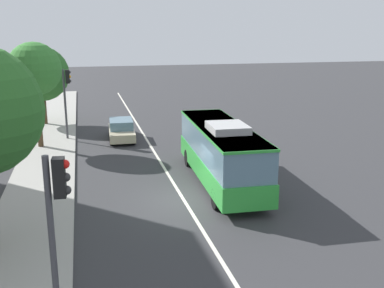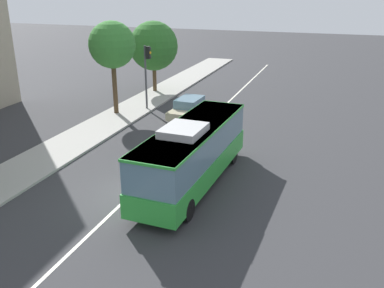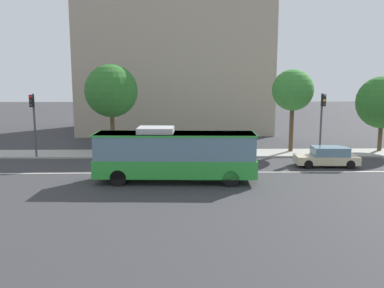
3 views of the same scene
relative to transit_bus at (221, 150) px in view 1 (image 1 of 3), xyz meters
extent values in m
plane|color=#333335|center=(-1.87, 2.44, -1.81)|extent=(160.00, 160.00, 0.00)
cube|color=#9E9B93|center=(-1.87, 9.27, -1.74)|extent=(80.00, 3.42, 0.14)
cube|color=silver|center=(-1.87, 2.44, -1.80)|extent=(76.00, 0.16, 0.01)
cube|color=green|center=(0.02, 0.00, -0.83)|extent=(10.10, 2.91, 1.10)
cube|color=slate|center=(0.02, 0.00, 0.50)|extent=(9.89, 2.83, 1.58)
cube|color=green|center=(0.02, 0.00, 1.23)|extent=(9.99, 2.88, 0.12)
cube|color=#B2B2B2|center=(-1.17, 0.05, 1.47)|extent=(2.27, 1.89, 0.36)
cylinder|color=black|center=(3.47, 0.96, -1.31)|extent=(1.01, 0.34, 1.00)
cylinder|color=black|center=(3.38, -1.24, -1.31)|extent=(1.01, 0.34, 1.00)
cylinder|color=black|center=(-3.33, 1.24, -1.31)|extent=(1.01, 0.34, 1.00)
cylinder|color=black|center=(-3.42, -0.96, -1.31)|extent=(1.01, 0.34, 1.00)
cube|color=#C6B793|center=(11.05, 4.23, -1.29)|extent=(4.57, 1.98, 0.60)
cube|color=slate|center=(11.30, 4.22, -0.67)|extent=(2.59, 1.76, 0.64)
cylinder|color=black|center=(9.52, 3.49, -1.49)|extent=(0.65, 0.25, 0.64)
cylinder|color=black|center=(9.58, 5.09, -1.49)|extent=(0.65, 0.25, 0.64)
cylinder|color=black|center=(12.52, 3.37, -1.49)|extent=(0.65, 0.25, 0.64)
cylinder|color=black|center=(12.58, 4.97, -1.49)|extent=(0.65, 0.25, 0.64)
cylinder|color=#47474C|center=(11.85, 8.12, 0.79)|extent=(0.16, 0.16, 5.20)
cube|color=black|center=(11.87, 7.84, 2.84)|extent=(0.34, 0.30, 0.96)
sphere|color=#2D2D2D|center=(11.88, 7.69, 3.16)|extent=(0.22, 0.22, 0.22)
sphere|color=#F9A514|center=(11.88, 7.69, 2.84)|extent=(0.22, 0.22, 0.22)
sphere|color=#2D2D2D|center=(11.88, 7.69, 2.52)|extent=(0.22, 0.22, 0.22)
cylinder|color=#47474C|center=(-11.35, 7.82, 0.79)|extent=(0.16, 0.16, 5.20)
cube|color=black|center=(-11.37, 7.54, 2.84)|extent=(0.34, 0.30, 0.96)
sphere|color=red|center=(-11.38, 7.39, 3.16)|extent=(0.22, 0.22, 0.22)
sphere|color=#2D2D2D|center=(-11.38, 7.39, 2.84)|extent=(0.22, 0.22, 0.22)
sphere|color=#2D2D2D|center=(-11.38, 7.39, 2.52)|extent=(0.22, 0.22, 0.22)
cylinder|color=#4C3823|center=(17.78, 10.06, -0.48)|extent=(0.36, 0.36, 2.66)
sphere|color=#2D6B28|center=(17.78, 10.06, 2.54)|extent=(4.50, 4.50, 4.50)
cylinder|color=#4C3823|center=(9.88, 9.85, 0.24)|extent=(0.36, 0.36, 4.09)
sphere|color=#387F33|center=(9.88, 9.85, 3.60)|extent=(3.52, 3.52, 3.52)
camera|label=1|loc=(-21.87, 6.92, 6.23)|focal=42.42mm
camera|label=2|loc=(-18.50, -6.47, 7.74)|focal=39.59mm
camera|label=3|loc=(0.47, -25.58, 4.78)|focal=38.98mm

